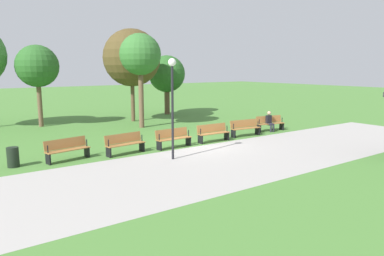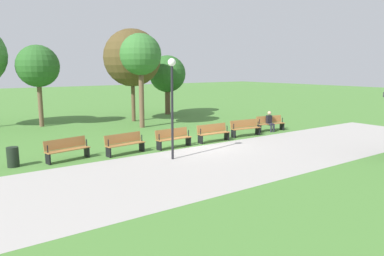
{
  "view_description": "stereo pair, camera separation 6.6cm",
  "coord_description": "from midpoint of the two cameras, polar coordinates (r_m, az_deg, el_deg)",
  "views": [
    {
      "loc": [
        10.24,
        13.97,
        3.73
      ],
      "look_at": [
        -0.0,
        -0.25,
        0.8
      ],
      "focal_mm": 33.77,
      "sensor_mm": 36.0,
      "label": 1
    },
    {
      "loc": [
        10.18,
        14.01,
        3.73
      ],
      "look_at": [
        -0.0,
        -0.25,
        0.8
      ],
      "focal_mm": 33.77,
      "sensor_mm": 36.0,
      "label": 2
    }
  ],
  "objects": [
    {
      "name": "ground_plane",
      "position": [
        17.71,
        0.37,
        -2.66
      ],
      "size": [
        120.0,
        120.0,
        0.0
      ],
      "primitive_type": "plane",
      "color": "#477A33"
    },
    {
      "name": "path_paving",
      "position": [
        15.25,
        7.69,
        -4.74
      ],
      "size": [
        26.44,
        5.88,
        0.01
      ],
      "primitive_type": "cube",
      "color": "#A39E99",
      "rests_on": "ground"
    },
    {
      "name": "bench_0",
      "position": [
        22.05,
        12.11,
        0.79
      ],
      "size": [
        1.85,
        0.79,
        0.89
      ],
      "rotation": [
        0.0,
        0.0,
        -0.18
      ],
      "color": "#996633",
      "rests_on": "ground"
    },
    {
      "name": "bench_1",
      "position": [
        20.12,
        8.27,
        0.08
      ],
      "size": [
        1.84,
        0.66,
        0.89
      ],
      "rotation": [
        0.0,
        0.0,
        -0.11
      ],
      "color": "#996633",
      "rests_on": "ground"
    },
    {
      "name": "bench_2",
      "position": [
        18.42,
        3.24,
        -0.71
      ],
      "size": [
        1.81,
        0.54,
        0.89
      ],
      "rotation": [
        0.0,
        0.0,
        -0.04
      ],
      "color": "#996633",
      "rests_on": "ground"
    },
    {
      "name": "bench_3",
      "position": [
        17.03,
        -3.09,
        -1.55
      ],
      "size": [
        1.81,
        0.54,
        0.89
      ],
      "rotation": [
        0.0,
        0.0,
        0.04
      ],
      "color": "#996633",
      "rests_on": "ground"
    },
    {
      "name": "bench_4",
      "position": [
        16.04,
        -10.68,
        -2.39
      ],
      "size": [
        1.84,
        0.66,
        0.89
      ],
      "rotation": [
        0.0,
        0.0,
        0.11
      ],
      "color": "#996633",
      "rests_on": "ground"
    },
    {
      "name": "bench_5",
      "position": [
        15.54,
        -19.23,
        -3.14
      ],
      "size": [
        1.85,
        0.79,
        0.89
      ],
      "rotation": [
        0.0,
        0.0,
        0.18
      ],
      "color": "#996633",
      "rests_on": "ground"
    },
    {
      "name": "person_seated",
      "position": [
        21.84,
        12.07,
        1.13
      ],
      "size": [
        0.39,
        0.56,
        1.2
      ],
      "rotation": [
        0.0,
        0.0,
        -0.18
      ],
      "color": "black",
      "rests_on": "ground"
    },
    {
      "name": "tree_1",
      "position": [
        29.32,
        -4.07,
        8.47
      ],
      "size": [
        2.94,
        2.94,
        4.72
      ],
      "color": "brown",
      "rests_on": "ground"
    },
    {
      "name": "tree_2",
      "position": [
        22.78,
        -8.27,
        11.31
      ],
      "size": [
        2.55,
        2.55,
        5.82
      ],
      "color": "brown",
      "rests_on": "ground"
    },
    {
      "name": "tree_3",
      "position": [
        25.64,
        -9.58,
        10.86
      ],
      "size": [
        3.94,
        3.94,
        6.38
      ],
      "color": "brown",
      "rests_on": "ground"
    },
    {
      "name": "tree_4",
      "position": [
        24.88,
        -23.32,
        8.91
      ],
      "size": [
        2.64,
        2.64,
        5.16
      ],
      "color": "brown",
      "rests_on": "ground"
    },
    {
      "name": "lamp_post",
      "position": [
        14.56,
        -3.26,
        6.0
      ],
      "size": [
        0.32,
        0.32,
        4.1
      ],
      "color": "black",
      "rests_on": "ground"
    },
    {
      "name": "trash_bin",
      "position": [
        15.33,
        -26.53,
        -4.14
      ],
      "size": [
        0.44,
        0.44,
        0.76
      ],
      "primitive_type": "cylinder",
      "color": "black",
      "rests_on": "ground"
    }
  ]
}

